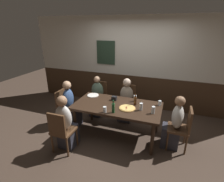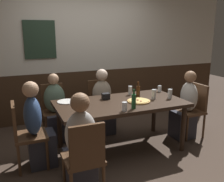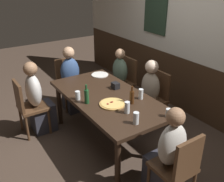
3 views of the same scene
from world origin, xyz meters
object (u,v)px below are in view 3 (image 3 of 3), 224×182
Objects in this scene: chair_head_west at (68,80)px; person_head_west at (72,84)px; person_left_far at (118,83)px; beer_bottle_brown at (132,97)px; tumbler_short at (78,96)px; person_left_near at (38,103)px; chair_left_near at (27,105)px; chair_head_east at (179,166)px; plate_white_large at (100,75)px; chair_left_far at (125,79)px; chair_mid_far at (155,96)px; pint_glass_amber at (136,119)px; person_mid_far at (147,100)px; beer_bottle_green at (87,96)px; beer_glass_half at (168,113)px; dining_table at (108,101)px; tumbler_water at (141,94)px; condiment_caddy at (115,86)px; pint_glass_stout at (127,108)px; pizza at (112,104)px; person_head_east at (167,159)px.

person_head_west is (0.16, 0.00, -0.01)m from chair_head_west.
person_left_far is 1.37m from beer_bottle_brown.
person_left_near is at bearing -153.74° from tumbler_short.
chair_left_near is 1.00× the size of chair_head_east.
person_left_near is at bearing -54.17° from chair_head_west.
chair_left_near reaches higher than plate_white_large.
chair_head_east is at bearing -22.47° from chair_left_far.
chair_mid_far reaches higher than plate_white_large.
chair_head_west is 0.90m from person_left_near.
pint_glass_amber is at bearing -15.72° from plate_white_large.
plate_white_large is (-0.72, -0.42, 0.28)m from person_mid_far.
person_left_near is at bearing -63.46° from person_head_west.
chair_head_east is 2.33m from chair_left_far.
person_head_west is at bearing 164.34° from beer_bottle_green.
beer_glass_half is at bearing -14.37° from person_left_far.
chair_head_east is 1.55m from tumbler_short.
beer_glass_half is at bearing 17.82° from beer_bottle_brown.
person_mid_far is at bearing 90.00° from dining_table.
pint_glass_amber is 0.55× the size of beer_bottle_green.
tumbler_water is (1.13, 1.05, 0.32)m from person_left_near.
chair_left_near is 1.69m from tumbler_water.
chair_head_west is 1.04m from chair_left_far.
condiment_caddy is at bearing -175.73° from beer_glass_half.
tumbler_short is (-0.89, -0.28, -0.01)m from pint_glass_amber.
chair_left_near is 1.81m from person_mid_far.
tumbler_short is at bearing -162.21° from beer_bottle_green.
pint_glass_stout is (1.33, -0.78, 0.35)m from person_left_far.
pint_glass_amber is at bearing -3.35° from person_head_west.
chair_left_far is 8.00× the size of condiment_caddy.
person_left_near reaches higher than chair_left_far.
person_left_near reaches higher than chair_head_west.
person_head_west is 1.05× the size of person_left_far.
dining_table is 0.43m from tumbler_short.
person_left_far is at bearing 138.26° from dining_table.
chair_left_near is 0.96m from person_head_west.
beer_bottle_brown is at bearing -26.62° from person_left_far.
person_head_west reaches higher than person_mid_far.
person_left_near is 4.12× the size of plate_white_large.
plate_white_large is at bearing 172.15° from condiment_caddy.
chair_mid_far is (0.00, 0.89, -0.17)m from dining_table.
person_mid_far is (0.82, 1.62, -0.03)m from chair_left_near.
person_head_west is 7.92× the size of pint_glass_amber.
tumbler_water is (0.07, 0.41, 0.05)m from pizza.
person_left_far is 3.92× the size of plate_white_large.
chair_head_west is at bearing 166.12° from beer_bottle_green.
beer_glass_half is 1.00m from condiment_caddy.
chair_head_west is 1.31m from tumbler_short.
person_left_far is at bearing 90.00° from person_left_near.
chair_head_east is at bearing 0.00° from person_head_east.
tumbler_short reaches higher than beer_glass_half.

